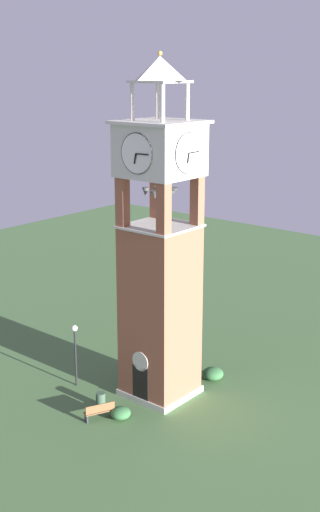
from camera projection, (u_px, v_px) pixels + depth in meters
The scene contains 7 objects.
ground at pixel (160, 393), 37.81m from camera, with size 80.00×80.00×0.00m, color #476B3D.
clock_tower at pixel (160, 264), 35.73m from camera, with size 3.95×3.95×18.69m.
park_bench at pixel (100, 411), 34.80m from camera, with size 1.08×1.63×0.95m.
lamp_post at pixel (75, 344), 38.04m from camera, with size 0.36×0.36×3.75m.
trash_bin at pixel (101, 400), 36.20m from camera, with size 0.52×0.52×0.80m, color #38513D.
shrub_near_entry at pixel (213, 374), 39.37m from camera, with size 1.25×1.25×0.73m, color #336638.
shrub_left_of_tower at pixel (121, 413), 34.95m from camera, with size 1.08×1.08×0.63m, color #336638.
Camera 1 is at (21.87, -26.40, 17.76)m, focal length 46.49 mm.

